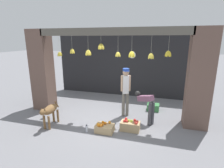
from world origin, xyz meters
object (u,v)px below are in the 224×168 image
at_px(dog, 50,111).
at_px(wall_clock, 132,55).
at_px(worker_stooping, 147,104).
at_px(fruit_crate_oranges, 104,128).
at_px(produce_box_green, 153,107).
at_px(fruit_crate_apples, 130,126).
at_px(shopkeeper, 126,88).
at_px(water_bottle, 87,128).

bearing_deg(dog, wall_clock, 149.99).
relative_size(worker_stooping, fruit_crate_oranges, 1.86).
distance_m(fruit_crate_oranges, produce_box_green, 2.46).
distance_m(fruit_crate_oranges, fruit_crate_apples, 0.79).
distance_m(shopkeeper, water_bottle, 1.92).
distance_m(fruit_crate_apples, water_bottle, 1.32).
distance_m(produce_box_green, wall_clock, 2.66).
bearing_deg(dog, worker_stooping, 108.25).
distance_m(worker_stooping, produce_box_green, 1.24).
bearing_deg(water_bottle, dog, 179.37).
xyz_separation_m(worker_stooping, fruit_crate_oranges, (-1.13, -0.97, -0.53)).
height_order(shopkeeper, wall_clock, wall_clock).
bearing_deg(produce_box_green, dog, -144.28).
bearing_deg(fruit_crate_oranges, water_bottle, -165.05).
xyz_separation_m(dog, worker_stooping, (2.89, 1.10, 0.14)).
xyz_separation_m(fruit_crate_apples, produce_box_green, (0.58, 1.77, -0.02)).
bearing_deg(shopkeeper, fruit_crate_oranges, 53.25).
distance_m(worker_stooping, water_bottle, 2.06).
height_order(fruit_crate_oranges, water_bottle, fruit_crate_oranges).
bearing_deg(dog, produce_box_green, 123.18).
distance_m(worker_stooping, wall_clock, 3.10).
height_order(produce_box_green, wall_clock, wall_clock).
bearing_deg(produce_box_green, fruit_crate_apples, -108.24).
relative_size(worker_stooping, fruit_crate_apples, 1.72).
bearing_deg(fruit_crate_apples, water_bottle, -159.99).
bearing_deg(shopkeeper, produce_box_green, -161.59).
bearing_deg(fruit_crate_apples, wall_clock, 99.44).
bearing_deg(worker_stooping, produce_box_green, 25.62).
bearing_deg(fruit_crate_oranges, shopkeeper, 74.57).
relative_size(dog, fruit_crate_apples, 1.69).
bearing_deg(shopkeeper, worker_stooping, 136.12).
xyz_separation_m(fruit_crate_oranges, produce_box_green, (1.30, 2.08, -0.00)).
relative_size(fruit_crate_oranges, produce_box_green, 1.18).
bearing_deg(fruit_crate_apples, fruit_crate_oranges, -156.56).
bearing_deg(wall_clock, shopkeeper, -85.47).
distance_m(shopkeeper, fruit_crate_apples, 1.37).
distance_m(dog, worker_stooping, 3.10).
relative_size(produce_box_green, wall_clock, 1.34).
xyz_separation_m(fruit_crate_oranges, water_bottle, (-0.52, -0.14, -0.02)).
relative_size(worker_stooping, water_bottle, 4.37).
relative_size(dog, produce_box_green, 2.16).
bearing_deg(shopkeeper, fruit_crate_apples, 89.03).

